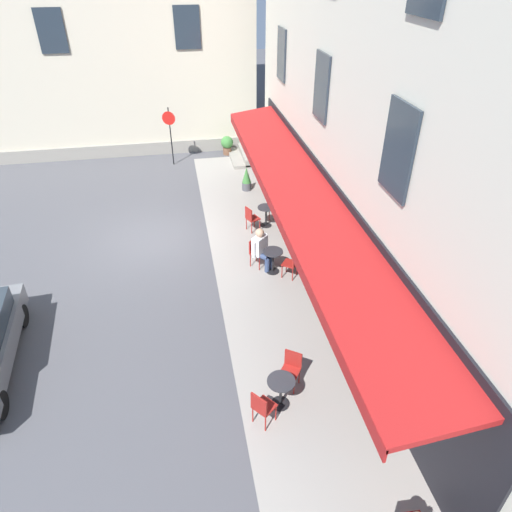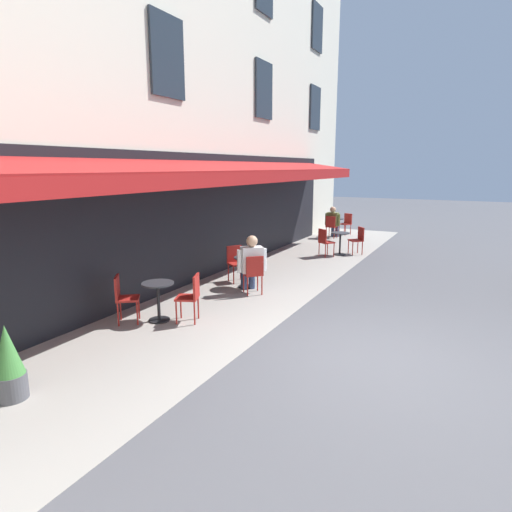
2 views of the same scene
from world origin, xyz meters
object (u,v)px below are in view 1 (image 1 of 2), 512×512
at_px(cafe_chair_red_kerbside, 292,262).
at_px(potted_plant_entrance_right, 247,142).
at_px(cafe_table_far_end, 281,389).
at_px(cafe_chair_red_corner_left, 278,206).
at_px(cafe_table_streetside, 273,258).
at_px(cafe_chair_red_under_awning, 251,217).
at_px(cafe_chair_red_by_window, 291,366).
at_px(potted_plant_under_sign, 247,179).
at_px(potted_plant_entrance_left, 257,160).
at_px(cafe_chair_red_facing_street, 262,406).
at_px(seated_patron_in_white, 262,248).
at_px(no_parking_sign, 170,126).
at_px(cafe_chair_red_back_row, 256,250).
at_px(potted_plant_mid_terrace, 227,144).
at_px(cafe_table_near_entrance, 266,214).

relative_size(cafe_chair_red_kerbside, potted_plant_entrance_right, 0.83).
bearing_deg(cafe_table_far_end, potted_plant_entrance_right, -6.65).
height_order(cafe_chair_red_corner_left, cafe_table_streetside, cafe_chair_red_corner_left).
relative_size(cafe_chair_red_under_awning, cafe_chair_red_corner_left, 1.00).
bearing_deg(cafe_chair_red_by_window, potted_plant_under_sign, -3.84).
relative_size(cafe_chair_red_corner_left, potted_plant_entrance_right, 0.83).
relative_size(cafe_chair_red_by_window, potted_plant_entrance_left, 1.11).
height_order(cafe_chair_red_facing_street, seated_patron_in_white, seated_patron_in_white).
xyz_separation_m(cafe_chair_red_under_awning, potted_plant_under_sign, (3.29, -0.39, -0.07)).
relative_size(no_parking_sign, potted_plant_under_sign, 2.65).
bearing_deg(no_parking_sign, cafe_chair_red_by_window, -170.73).
bearing_deg(cafe_chair_red_kerbside, cafe_chair_red_under_awning, 14.09).
relative_size(cafe_table_far_end, no_parking_sign, 0.29).
bearing_deg(cafe_chair_red_under_awning, cafe_chair_red_back_row, 174.12).
relative_size(cafe_chair_red_back_row, no_parking_sign, 0.35).
distance_m(cafe_chair_red_facing_street, potted_plant_under_sign, 11.20).
bearing_deg(cafe_table_far_end, cafe_chair_red_kerbside, -17.20).
height_order(cafe_table_far_end, potted_plant_mid_terrace, potted_plant_mid_terrace).
bearing_deg(cafe_chair_red_corner_left, cafe_chair_red_back_row, 154.55).
bearing_deg(cafe_chair_red_facing_street, potted_plant_entrance_right, -8.29).
xyz_separation_m(cafe_table_near_entrance, cafe_chair_red_facing_street, (-8.05, 1.72, 0.06)).
height_order(cafe_chair_red_by_window, potted_plant_mid_terrace, cafe_chair_red_by_window).
height_order(cafe_table_streetside, cafe_chair_red_facing_street, cafe_chair_red_facing_street).
distance_m(cafe_chair_red_by_window, potted_plant_under_sign, 10.20).
distance_m(potted_plant_under_sign, potted_plant_entrance_right, 4.14).
relative_size(cafe_chair_red_facing_street, cafe_chair_red_by_window, 1.00).
bearing_deg(cafe_chair_red_kerbside, potted_plant_under_sign, 3.17).
xyz_separation_m(cafe_table_streetside, cafe_chair_red_back_row, (0.45, 0.44, 0.06)).
bearing_deg(cafe_chair_red_corner_left, cafe_chair_red_by_window, 169.62).
bearing_deg(potted_plant_entrance_left, cafe_chair_red_facing_street, 169.93).
distance_m(no_parking_sign, potted_plant_mid_terrace, 3.03).
xyz_separation_m(cafe_chair_red_by_window, no_parking_sign, (13.42, 2.19, 1.25)).
xyz_separation_m(cafe_chair_red_corner_left, cafe_chair_red_by_window, (-7.51, 1.38, 0.00)).
height_order(cafe_chair_red_corner_left, cafe_chair_red_facing_street, same).
bearing_deg(cafe_chair_red_corner_left, potted_plant_entrance_left, -1.17).
xyz_separation_m(no_parking_sign, potted_plant_entrance_left, (-1.29, -3.66, -1.35)).
bearing_deg(seated_patron_in_white, cafe_chair_red_under_awning, -1.65).
bearing_deg(cafe_chair_red_corner_left, cafe_chair_red_kerbside, 174.40).
relative_size(cafe_table_near_entrance, seated_patron_in_white, 0.56).
distance_m(cafe_chair_red_facing_street, seated_patron_in_white, 5.66).
xyz_separation_m(cafe_chair_red_facing_street, seated_patron_in_white, (5.55, -1.08, 0.17)).
relative_size(cafe_chair_red_corner_left, no_parking_sign, 0.35).
distance_m(cafe_table_streetside, cafe_chair_red_kerbside, 0.63).
distance_m(cafe_chair_red_by_window, seated_patron_in_white, 4.64).
bearing_deg(potted_plant_under_sign, cafe_chair_red_under_awning, 173.27).
xyz_separation_m(seated_patron_in_white, potted_plant_mid_terrace, (9.62, -0.19, -0.21)).
bearing_deg(cafe_chair_red_facing_street, cafe_table_near_entrance, -12.08).
xyz_separation_m(cafe_chair_red_back_row, potted_plant_under_sign, (5.39, -0.60, -0.07)).
bearing_deg(cafe_table_far_end, potted_plant_entrance_left, -8.23).
bearing_deg(potted_plant_entrance_left, cafe_chair_red_kerbside, 176.90).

